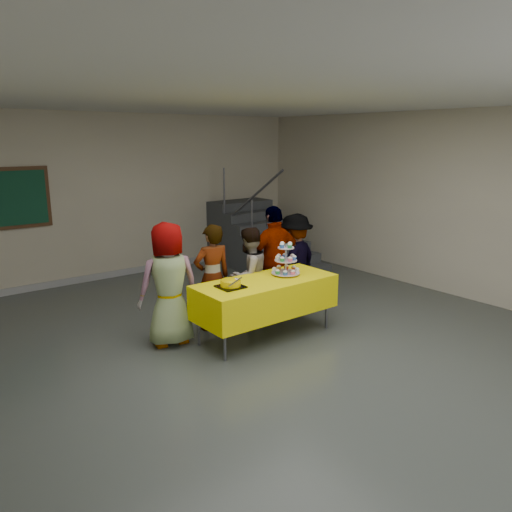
% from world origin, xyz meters
% --- Properties ---
extents(room_shell, '(10.00, 10.04, 3.02)m').
position_xyz_m(room_shell, '(0.00, 0.02, 2.13)').
color(room_shell, '#4C514C').
rests_on(room_shell, ground).
extents(bake_table, '(1.88, 0.78, 0.77)m').
position_xyz_m(bake_table, '(0.40, 0.99, 0.56)').
color(bake_table, '#595960').
rests_on(bake_table, ground).
extents(cupcake_stand, '(0.38, 0.38, 0.44)m').
position_xyz_m(cupcake_stand, '(0.77, 1.02, 0.94)').
color(cupcake_stand, silver).
rests_on(cupcake_stand, bake_table).
extents(bear_cake, '(0.32, 0.36, 0.12)m').
position_xyz_m(bear_cake, '(-0.14, 1.00, 0.83)').
color(bear_cake, black).
rests_on(bear_cake, bake_table).
extents(schoolchild_a, '(0.83, 0.61, 1.56)m').
position_xyz_m(schoolchild_a, '(-0.69, 1.54, 0.78)').
color(schoolchild_a, slate).
rests_on(schoolchild_a, ground).
extents(schoolchild_b, '(0.57, 0.41, 1.45)m').
position_xyz_m(schoolchild_b, '(0.02, 1.64, 0.73)').
color(schoolchild_b, slate).
rests_on(schoolchild_b, ground).
extents(schoolchild_c, '(0.74, 0.62, 1.36)m').
position_xyz_m(schoolchild_c, '(0.56, 1.55, 0.68)').
color(schoolchild_c, '#5D5C66').
rests_on(schoolchild_c, ground).
extents(schoolchild_d, '(0.98, 0.49, 1.60)m').
position_xyz_m(schoolchild_d, '(1.10, 1.63, 0.80)').
color(schoolchild_d, slate).
rests_on(schoolchild_d, ground).
extents(schoolchild_e, '(1.04, 0.77, 1.44)m').
position_xyz_m(schoolchild_e, '(1.53, 1.67, 0.72)').
color(schoolchild_e, slate).
rests_on(schoolchild_e, ground).
extents(staircase, '(1.30, 2.40, 2.04)m').
position_xyz_m(staircase, '(2.70, 4.13, 0.49)').
color(staircase, '#424447').
rests_on(staircase, ground).
extents(noticeboard, '(1.30, 0.05, 1.00)m').
position_xyz_m(noticeboard, '(-1.72, 4.96, 1.60)').
color(noticeboard, '#472B16').
rests_on(noticeboard, ground).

